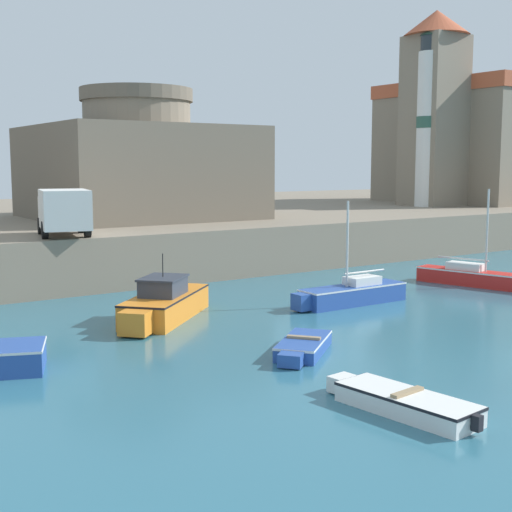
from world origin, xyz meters
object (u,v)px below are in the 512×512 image
Objects in this scene: sailboat_red_5 at (478,277)px; lighthouse at (429,120)px; fortress at (138,167)px; dinghy_blue_1 at (303,346)px; truck_on_quay at (64,210)px; church at (460,136)px; dinghy_white_2 at (403,401)px; sailboat_blue_4 at (352,293)px; motorboat_orange_0 at (164,303)px.

lighthouse is (14.82, 16.92, 9.00)m from sailboat_red_5.
fortress is at bearing 115.53° from sailboat_red_5.
dinghy_blue_1 is 0.71× the size of truck_on_quay.
church is (21.72, 19.50, 7.94)m from sailboat_red_5.
church is 40.36m from truck_on_quay.
dinghy_blue_1 is 5.76m from dinghy_white_2.
motorboat_orange_0 is at bearing 167.31° from sailboat_blue_4.
sailboat_blue_4 is at bearing 53.33° from dinghy_white_2.
dinghy_white_2 reaches higher than dinghy_blue_1.
truck_on_quay is at bearing -168.02° from lighthouse.
church reaches higher than dinghy_blue_1.
lighthouse is at bearing 48.78° from sailboat_red_5.
truck_on_quay is (-0.99, 20.85, 3.56)m from dinghy_white_2.
sailboat_red_5 is at bearing -30.35° from truck_on_quay.
sailboat_red_5 is at bearing 33.41° from dinghy_white_2.
church reaches higher than dinghy_white_2.
dinghy_white_2 is at bearing -103.34° from fortress.
motorboat_orange_0 is at bearing 173.42° from sailboat_red_5.
lighthouse is at bearing -159.48° from church.
church is 1.10× the size of lighthouse.
dinghy_white_2 is at bearing -103.12° from dinghy_blue_1.
motorboat_orange_0 is 19.44m from fortress.
fortress is (-9.18, 19.21, 5.35)m from sailboat_red_5.
sailboat_blue_4 is 0.37× the size of church.
dinghy_white_2 is 0.67× the size of sailboat_red_5.
church is at bearing 32.98° from sailboat_blue_4.
sailboat_red_5 is 1.40× the size of truck_on_quay.
fortress is (-30.89, -0.29, -2.59)m from church.
fortress is (7.12, 17.33, 5.17)m from motorboat_orange_0.
fortress is (-0.94, 19.15, 5.33)m from sailboat_blue_4.
sailboat_red_5 is at bearing -6.58° from motorboat_orange_0.
truck_on_quay is at bearing 131.95° from sailboat_blue_4.
dinghy_white_2 is 0.94× the size of truck_on_quay.
church is 7.43m from lighthouse.
motorboat_orange_0 is 1.18× the size of truck_on_quay.
truck_on_quay is at bearing 98.58° from dinghy_blue_1.
fortress is (7.10, 29.94, 5.54)m from dinghy_white_2.
sailboat_red_5 is 0.53× the size of fortress.
fortress reaches higher than truck_on_quay.
lighthouse reaches higher than motorboat_orange_0.
sailboat_red_5 reaches higher than dinghy_blue_1.
sailboat_blue_4 reaches higher than dinghy_white_2.
motorboat_orange_0 is at bearing 100.77° from dinghy_blue_1.
lighthouse is at bearing 25.79° from motorboat_orange_0.
dinghy_white_2 is 31.27m from fortress.
motorboat_orange_0 is 0.84× the size of sailboat_red_5.
church is 31.00m from fortress.
dinghy_white_2 is at bearing -87.27° from truck_on_quay.
motorboat_orange_0 is 16.41m from sailboat_red_5.
dinghy_white_2 is at bearing -138.35° from lighthouse.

